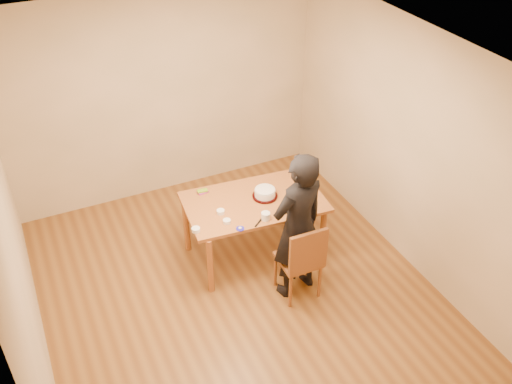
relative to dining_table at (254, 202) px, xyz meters
name	(u,v)px	position (x,y,z in m)	size (l,w,h in m)	color
room_shell	(221,173)	(-0.44, -0.18, 0.62)	(4.00, 4.50, 2.70)	brown
dining_table	(254,202)	(0.00, 0.00, 0.00)	(1.54, 0.91, 0.04)	brown
dining_chair	(298,260)	(0.15, -0.78, -0.28)	(0.41, 0.41, 0.04)	brown
cake_plate	(265,196)	(0.14, 0.01, 0.03)	(0.28, 0.28, 0.02)	red
cake	(265,193)	(0.14, 0.01, 0.08)	(0.23, 0.23, 0.07)	white
frosting_dome	(265,189)	(0.14, 0.01, 0.13)	(0.23, 0.23, 0.03)	white
frosting_tub	(266,216)	(-0.03, -0.35, 0.06)	(0.09, 0.09, 0.08)	white
frosting_lid	(240,229)	(-0.34, -0.39, 0.02)	(0.09, 0.09, 0.01)	#201BB0
frosting_dollop	(240,228)	(-0.34, -0.39, 0.04)	(0.04, 0.04, 0.02)	white
ramekin_green	(227,221)	(-0.43, -0.24, 0.04)	(0.08, 0.08, 0.04)	white
ramekin_yellow	(221,212)	(-0.42, -0.05, 0.04)	(0.08, 0.08, 0.04)	white
ramekin_multi	(196,230)	(-0.77, -0.23, 0.04)	(0.09, 0.09, 0.04)	white
candy_box_pink	(203,192)	(-0.46, 0.38, 0.03)	(0.12, 0.06, 0.02)	#ED3777
candy_box_green	(202,191)	(-0.47, 0.39, 0.05)	(0.12, 0.06, 0.02)	#29931B
spatula	(259,222)	(-0.12, -0.37, 0.02)	(0.18, 0.02, 0.01)	black
person	(298,227)	(0.15, -0.73, 0.13)	(0.63, 0.41, 1.72)	black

